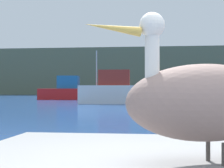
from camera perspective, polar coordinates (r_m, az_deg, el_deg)
hillside_backdrop at (r=72.69m, az=8.02°, el=1.64°), size 140.00×17.55×7.93m
pelican at (r=2.59m, az=13.62°, el=-2.41°), size 1.38×0.97×0.96m
fishing_boat_white at (r=29.56m, az=1.31°, el=-1.05°), size 6.66×2.40×4.14m
fishing_boat_red at (r=40.59m, az=-5.57°, el=-1.10°), size 7.59×3.26×5.04m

